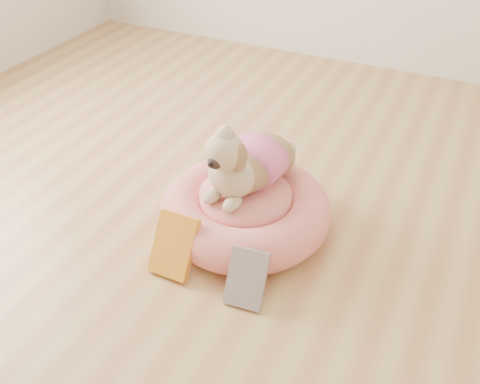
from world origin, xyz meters
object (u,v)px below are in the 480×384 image
at_px(book_yellow, 174,245).
at_px(dog, 246,150).
at_px(book_white, 247,278).
at_px(pet_bed, 245,210).

bearing_deg(book_yellow, dog, 72.23).
bearing_deg(book_white, pet_bed, 109.98).
xyz_separation_m(dog, book_yellow, (-0.12, -0.36, -0.24)).
bearing_deg(book_yellow, pet_bed, 67.80).
distance_m(pet_bed, book_white, 0.39).
height_order(pet_bed, book_white, book_white).
xyz_separation_m(pet_bed, book_white, (0.17, -0.35, 0.01)).
bearing_deg(pet_bed, book_yellow, -112.66).
xyz_separation_m(book_yellow, book_white, (0.30, -0.03, -0.01)).
bearing_deg(dog, pet_bed, -54.53).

